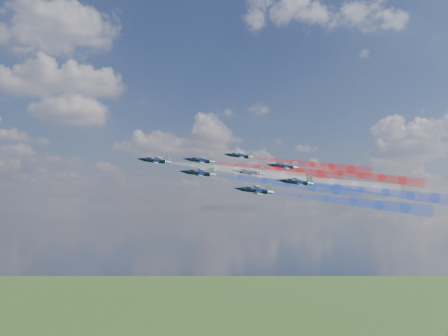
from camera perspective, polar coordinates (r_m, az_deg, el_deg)
jet_lead at (r=155.44m, az=-7.80°, el=0.82°), size 13.51×12.77×6.42m
trail_lead at (r=154.46m, az=1.57°, el=-0.27°), size 38.93×21.78×9.16m
jet_inner_left at (r=142.53m, az=-2.86°, el=-0.60°), size 13.51×12.77×6.42m
trail_inner_left at (r=143.99m, az=7.27°, el=-1.77°), size 38.93×21.78×9.16m
jet_inner_right at (r=162.49m, az=-2.72°, el=0.85°), size 13.51×12.77×6.42m
trail_inner_right at (r=163.66m, az=6.18°, el=-0.19°), size 38.93×21.78×9.16m
jet_outer_left at (r=130.81m, az=3.58°, el=-2.56°), size 13.51×12.77×6.42m
trail_outer_left at (r=135.34m, az=14.35°, el=-3.73°), size 38.93×21.78×9.16m
jet_center_third at (r=154.22m, az=2.92°, el=-0.52°), size 13.51×12.77×6.42m
trail_center_third at (r=158.02m, az=12.13°, el=-1.58°), size 38.93×21.78×9.16m
jet_outer_right at (r=174.66m, az=1.75°, el=1.37°), size 13.51×12.77×6.42m
trail_outer_right at (r=177.62m, az=9.94°, el=0.40°), size 38.93×21.78×9.16m
jet_rear_left at (r=142.83m, az=8.19°, el=-1.59°), size 13.51×12.77×6.42m
trail_rear_left at (r=149.08m, az=17.86°, el=-2.66°), size 38.93×21.78×9.16m
jet_rear_right at (r=165.31m, az=6.76°, el=0.17°), size 13.51×12.77×6.42m
trail_rear_right at (r=170.58m, az=15.22°, el=-0.82°), size 38.93×21.78×9.16m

